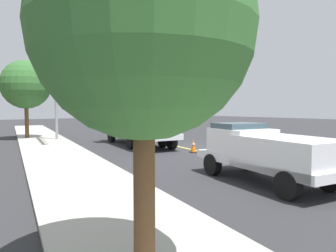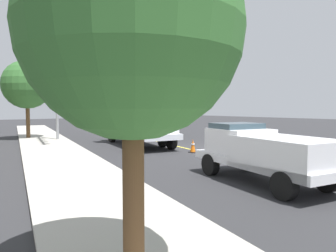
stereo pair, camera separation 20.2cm
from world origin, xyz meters
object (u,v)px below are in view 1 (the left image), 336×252
at_px(utility_bucket_truck, 138,123).
at_px(passing_minivan, 154,124).
at_px(traffic_cone_mid_rear, 140,135).
at_px(traffic_cone_mid_front, 193,146).
at_px(service_pickup_truck, 266,151).
at_px(traffic_signal_mast, 59,58).

relative_size(utility_bucket_truck, passing_minivan, 1.68).
bearing_deg(traffic_cone_mid_rear, traffic_cone_mid_front, 168.81).
bearing_deg(traffic_cone_mid_front, service_pickup_truck, 156.88).
relative_size(service_pickup_truck, passing_minivan, 1.16).
height_order(traffic_cone_mid_front, traffic_cone_mid_rear, traffic_cone_mid_rear).
distance_m(service_pickup_truck, passing_minivan, 20.72).
distance_m(utility_bucket_truck, service_pickup_truck, 12.22).
xyz_separation_m(traffic_cone_mid_front, traffic_cone_mid_rear, (8.40, -1.66, 0.00)).
xyz_separation_m(utility_bucket_truck, passing_minivan, (6.86, -6.30, -0.63)).
relative_size(traffic_cone_mid_rear, traffic_signal_mast, 0.09).
height_order(traffic_cone_mid_rear, traffic_signal_mast, traffic_signal_mast).
height_order(service_pickup_truck, traffic_cone_mid_rear, service_pickup_truck).
xyz_separation_m(service_pickup_truck, traffic_cone_mid_rear, (15.37, -4.64, -0.72)).
bearing_deg(service_pickup_truck, utility_bucket_truck, -10.71).
distance_m(service_pickup_truck, traffic_signal_mast, 17.26).
bearing_deg(traffic_signal_mast, traffic_cone_mid_rear, -99.02).
bearing_deg(traffic_cone_mid_rear, utility_bucket_truck, 144.96).
relative_size(traffic_cone_mid_front, traffic_cone_mid_rear, 1.00).
relative_size(utility_bucket_truck, traffic_cone_mid_rear, 10.55).
bearing_deg(utility_bucket_truck, service_pickup_truck, 169.29).
height_order(utility_bucket_truck, service_pickup_truck, utility_bucket_truck).
bearing_deg(traffic_cone_mid_rear, traffic_signal_mast, 80.98).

